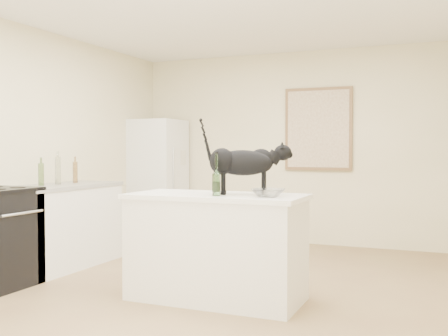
% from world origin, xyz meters
% --- Properties ---
extents(floor, '(5.50, 5.50, 0.00)m').
position_xyz_m(floor, '(0.00, 0.00, 0.00)').
color(floor, olive).
rests_on(floor, ground).
extents(wall_back, '(4.50, 0.00, 4.50)m').
position_xyz_m(wall_back, '(0.00, 2.75, 1.30)').
color(wall_back, beige).
rests_on(wall_back, ground).
extents(wall_left, '(0.00, 5.50, 5.50)m').
position_xyz_m(wall_left, '(-2.25, 0.00, 1.30)').
color(wall_left, beige).
rests_on(wall_left, ground).
extents(island_base, '(1.44, 0.67, 0.86)m').
position_xyz_m(island_base, '(0.10, -0.20, 0.43)').
color(island_base, white).
rests_on(island_base, floor).
extents(island_top, '(1.50, 0.70, 0.04)m').
position_xyz_m(island_top, '(0.10, -0.20, 0.88)').
color(island_top, white).
rests_on(island_top, island_base).
extents(left_cabinets, '(0.60, 1.40, 0.86)m').
position_xyz_m(left_cabinets, '(-1.95, 0.30, 0.43)').
color(left_cabinets, white).
rests_on(left_cabinets, floor).
extents(left_countertop, '(0.62, 1.44, 0.04)m').
position_xyz_m(left_countertop, '(-1.95, 0.30, 0.88)').
color(left_countertop, gray).
rests_on(left_countertop, left_cabinets).
extents(fridge, '(0.68, 0.68, 1.70)m').
position_xyz_m(fridge, '(-1.95, 2.35, 0.85)').
color(fridge, white).
rests_on(fridge, floor).
extents(artwork_frame, '(0.90, 0.03, 1.10)m').
position_xyz_m(artwork_frame, '(0.30, 2.72, 1.55)').
color(artwork_frame, brown).
rests_on(artwork_frame, wall_back).
extents(artwork_canvas, '(0.82, 0.00, 1.02)m').
position_xyz_m(artwork_canvas, '(0.30, 2.70, 1.55)').
color(artwork_canvas, beige).
rests_on(artwork_canvas, wall_back).
extents(black_cat, '(0.71, 0.43, 0.48)m').
position_xyz_m(black_cat, '(0.31, -0.14, 1.14)').
color(black_cat, black).
rests_on(black_cat, island_top).
extents(wine_bottle, '(0.08, 0.08, 0.31)m').
position_xyz_m(wine_bottle, '(0.17, -0.35, 1.06)').
color(wine_bottle, '#285E25').
rests_on(wine_bottle, island_top).
extents(glass_bowl, '(0.29, 0.29, 0.07)m').
position_xyz_m(glass_bowl, '(0.59, -0.28, 0.93)').
color(glass_bowl, silver).
rests_on(glass_bowl, island_top).
extents(fridge_paper, '(0.04, 0.15, 0.20)m').
position_xyz_m(fridge_paper, '(-1.60, 2.46, 1.16)').
color(fridge_paper, beige).
rests_on(fridge_paper, fridge).
extents(counter_bottle_cluster, '(0.09, 0.58, 0.30)m').
position_xyz_m(counter_bottle_cluster, '(-1.98, 0.28, 1.03)').
color(counter_bottle_cluster, '#2F571D').
rests_on(counter_bottle_cluster, left_countertop).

